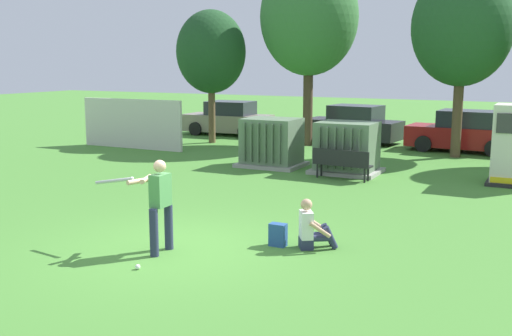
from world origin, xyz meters
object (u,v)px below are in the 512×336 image
parked_car_leftmost (229,119)px  parked_car_right_of_center (464,133)px  batter (158,201)px  seated_spectator (311,229)px  transformer_mid_west (347,148)px  park_bench (342,162)px  transformer_west (272,143)px  parked_car_left_of_center (353,125)px  sports_ball (138,267)px  backpack (278,235)px

parked_car_leftmost → parked_car_right_of_center: 10.97m
parked_car_right_of_center → batter: bearing=-101.1°
seated_spectator → parked_car_leftmost: bearing=124.2°
parked_car_leftmost → seated_spectator: bearing=-55.8°
transformer_mid_west → park_bench: transformer_mid_west is taller
transformer_west → parked_car_left_of_center: (0.52, 7.23, -0.04)m
transformer_mid_west → parked_car_left_of_center: bearing=106.3°
sports_ball → parked_car_right_of_center: bearing=80.3°
transformer_west → park_bench: transformer_west is taller
parked_car_leftmost → batter: bearing=-64.7°
parked_car_leftmost → parked_car_left_of_center: (6.19, 0.10, 0.00)m
transformer_west → transformer_mid_west: size_ratio=1.00×
backpack → transformer_mid_west: bearing=99.3°
sports_ball → parked_car_leftmost: 19.30m
backpack → sports_ball: bearing=-124.3°
seated_spectator → parked_car_right_of_center: (0.70, 14.38, 0.38)m
transformer_west → parked_car_right_of_center: size_ratio=0.49×
backpack → parked_car_right_of_center: (1.32, 14.53, 0.54)m
sports_ball → batter: bearing=103.8°
park_bench → sports_ball: bearing=-93.1°
parked_car_left_of_center → transformer_mid_west: bearing=-73.7°
park_bench → parked_car_left_of_center: 8.77m
transformer_west → parked_car_left_of_center: same height
batter → parked_car_right_of_center: batter is taller
sports_ball → parked_car_left_of_center: parked_car_left_of_center is taller
batter → parked_car_right_of_center: 16.19m
transformer_west → backpack: bearing=-63.9°
backpack → parked_car_leftmost: size_ratio=0.10×
sports_ball → parked_car_leftmost: (-8.06, 17.52, 0.71)m
park_bench → seated_spectator: 6.93m
backpack → parked_car_leftmost: parked_car_leftmost is taller
transformer_mid_west → batter: batter is taller
sports_ball → parked_car_left_of_center: bearing=96.0°
batter → seated_spectator: (2.43, 1.50, -0.60)m
transformer_west → batter: bearing=-77.1°
transformer_west → backpack: size_ratio=4.77×
parked_car_right_of_center → transformer_west: bearing=-129.3°
park_bench → batter: bearing=-95.1°
transformer_mid_west → backpack: bearing=-80.7°
backpack → parked_car_right_of_center: parked_car_right_of_center is taller
parked_car_left_of_center → backpack: bearing=-77.3°
transformer_mid_west → parked_car_right_of_center: size_ratio=0.49×
transformer_west → sports_ball: bearing=-77.0°
park_bench → backpack: size_ratio=4.15×
transformer_west → parked_car_right_of_center: (5.28, 6.45, -0.04)m
parked_car_right_of_center → transformer_mid_west: bearing=-112.0°
park_bench → parked_car_right_of_center: bearing=72.6°
transformer_mid_west → parked_car_leftmost: bearing=139.2°
batter → backpack: size_ratio=3.95×
seated_spectator → backpack: bearing=-166.8°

